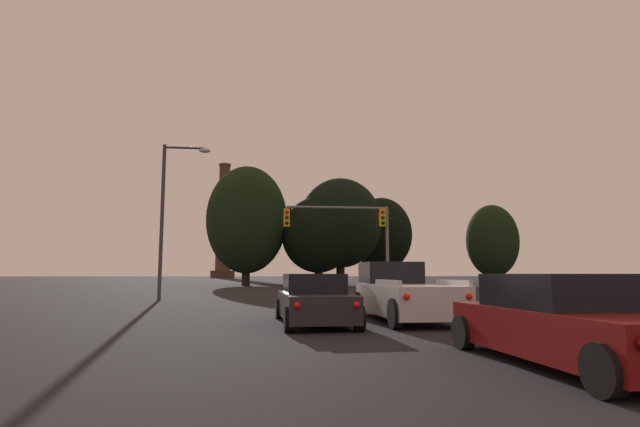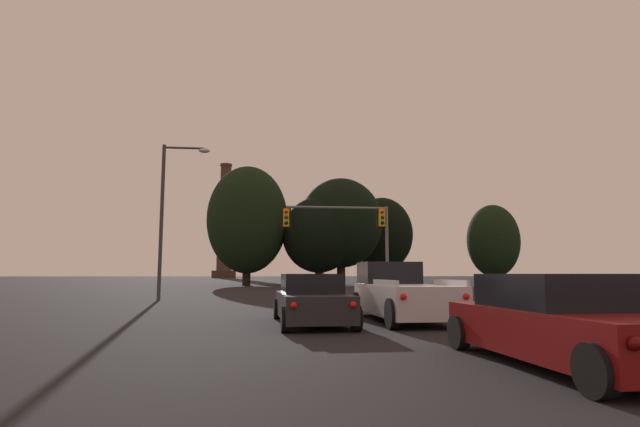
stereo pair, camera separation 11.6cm
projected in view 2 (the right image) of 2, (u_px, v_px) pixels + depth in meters
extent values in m
cube|color=maroon|center=(563.00, 332.00, 7.74)|extent=(1.94, 4.65, 0.70)
cube|color=black|center=(552.00, 291.00, 8.04)|extent=(1.68, 2.25, 0.55)
cylinder|color=black|center=(459.00, 332.00, 9.46)|extent=(0.24, 0.65, 0.64)
cylinder|color=black|center=(545.00, 331.00, 9.70)|extent=(0.24, 0.65, 0.64)
cylinder|color=black|center=(596.00, 371.00, 5.72)|extent=(0.24, 0.65, 0.64)
sphere|color=#500705|center=(634.00, 343.00, 5.37)|extent=(0.17, 0.17, 0.17)
cube|color=#232328|center=(312.00, 306.00, 14.19)|extent=(1.92, 4.65, 0.70)
cube|color=black|center=(311.00, 283.00, 14.49)|extent=(1.68, 2.24, 0.55)
cylinder|color=black|center=(277.00, 309.00, 15.92)|extent=(0.24, 0.65, 0.64)
cylinder|color=black|center=(332.00, 308.00, 16.16)|extent=(0.24, 0.65, 0.64)
cylinder|color=black|center=(286.00, 319.00, 12.18)|extent=(0.24, 0.65, 0.64)
cylinder|color=black|center=(356.00, 318.00, 12.42)|extent=(0.24, 0.65, 0.64)
sphere|color=red|center=(294.00, 305.00, 11.83)|extent=(0.17, 0.17, 0.17)
sphere|color=red|center=(353.00, 305.00, 12.03)|extent=(0.17, 0.17, 0.17)
cube|color=silver|center=(404.00, 299.00, 15.16)|extent=(2.07, 5.43, 0.88)
cube|color=black|center=(388.00, 273.00, 16.99)|extent=(1.86, 1.82, 0.72)
cube|color=silver|center=(385.00, 283.00, 13.75)|extent=(0.13, 2.43, 0.16)
cube|color=silver|center=(450.00, 283.00, 13.98)|extent=(0.13, 2.43, 0.16)
cylinder|color=black|center=(358.00, 304.00, 17.18)|extent=(0.23, 0.80, 0.80)
cylinder|color=black|center=(413.00, 303.00, 17.42)|extent=(0.23, 0.80, 0.80)
cylinder|color=black|center=(392.00, 314.00, 12.85)|extent=(0.23, 0.80, 0.80)
cylinder|color=black|center=(465.00, 313.00, 13.09)|extent=(0.23, 0.80, 0.80)
sphere|color=red|center=(403.00, 297.00, 12.41)|extent=(0.17, 0.17, 0.17)
sphere|color=red|center=(466.00, 297.00, 12.61)|extent=(0.17, 0.17, 0.17)
cylinder|color=slate|center=(323.00, 261.00, 62.52)|extent=(0.18, 0.18, 6.08)
cylinder|color=black|center=(323.00, 285.00, 62.16)|extent=(0.40, 0.40, 0.10)
cube|color=yellow|center=(321.00, 242.00, 62.77)|extent=(0.34, 0.34, 1.04)
cube|color=black|center=(321.00, 242.00, 62.95)|extent=(0.58, 0.03, 1.25)
sphere|color=red|center=(321.00, 239.00, 62.62)|extent=(0.22, 0.22, 0.22)
sphere|color=#352604|center=(321.00, 242.00, 62.58)|extent=(0.22, 0.22, 0.22)
sphere|color=black|center=(321.00, 245.00, 62.54)|extent=(0.22, 0.22, 0.22)
cylinder|color=slate|center=(387.00, 252.00, 29.33)|extent=(0.18, 0.18, 5.40)
cylinder|color=black|center=(388.00, 298.00, 29.01)|extent=(0.40, 0.40, 0.10)
cube|color=yellow|center=(382.00, 218.00, 29.54)|extent=(0.34, 0.34, 1.04)
cube|color=black|center=(381.00, 218.00, 29.72)|extent=(0.58, 0.03, 1.25)
sphere|color=red|center=(382.00, 212.00, 29.39)|extent=(0.22, 0.22, 0.22)
sphere|color=#352604|center=(383.00, 217.00, 29.35)|extent=(0.22, 0.22, 0.22)
sphere|color=black|center=(383.00, 223.00, 29.31)|extent=(0.22, 0.22, 0.22)
cylinder|color=slate|center=(337.00, 208.00, 29.31)|extent=(5.96, 0.14, 0.14)
sphere|color=slate|center=(386.00, 208.00, 29.64)|extent=(0.18, 0.18, 0.18)
cube|color=yellow|center=(286.00, 218.00, 28.90)|extent=(0.34, 0.34, 1.04)
cube|color=black|center=(286.00, 218.00, 29.08)|extent=(0.58, 0.03, 1.25)
sphere|color=red|center=(286.00, 212.00, 28.76)|extent=(0.22, 0.22, 0.22)
sphere|color=#352604|center=(286.00, 217.00, 28.72)|extent=(0.22, 0.22, 0.22)
sphere|color=black|center=(286.00, 223.00, 28.68)|extent=(0.22, 0.22, 0.22)
cylinder|color=#38383A|center=(161.00, 221.00, 27.36)|extent=(0.20, 0.20, 8.60)
cylinder|color=#38383A|center=(184.00, 148.00, 27.99)|extent=(2.20, 0.12, 0.12)
sphere|color=#38383A|center=(164.00, 147.00, 27.86)|extent=(0.20, 0.20, 0.20)
ellipsoid|color=silver|center=(204.00, 151.00, 28.09)|extent=(0.64, 0.36, 0.26)
cylinder|color=#3C2B22|center=(224.00, 274.00, 165.29)|extent=(7.97, 7.97, 2.50)
cylinder|color=#473328|center=(224.00, 252.00, 166.17)|extent=(4.98, 4.98, 12.03)
cylinder|color=#473328|center=(225.00, 217.00, 167.62)|extent=(4.29, 4.29, 12.03)
cylinder|color=#473328|center=(226.00, 181.00, 169.06)|extent=(3.59, 3.59, 12.03)
cylinder|color=#4E382C|center=(226.00, 165.00, 169.75)|extent=(4.02, 4.02, 0.70)
cylinder|color=black|center=(495.00, 276.00, 71.10)|extent=(0.75, 0.75, 2.27)
ellipsoid|color=black|center=(493.00, 241.00, 71.71)|extent=(7.52, 6.77, 10.40)
cylinder|color=black|center=(383.00, 273.00, 70.51)|extent=(0.88, 0.88, 3.13)
ellipsoid|color=black|center=(382.00, 234.00, 71.17)|extent=(8.80, 7.92, 10.49)
cylinder|color=black|center=(319.00, 274.00, 60.59)|extent=(0.89, 0.89, 2.72)
ellipsoid|color=black|center=(319.00, 235.00, 61.17)|extent=(8.93, 8.04, 9.32)
cylinder|color=black|center=(246.00, 273.00, 60.11)|extent=(0.98, 0.98, 3.11)
ellipsoid|color=black|center=(247.00, 219.00, 60.89)|extent=(9.78, 8.80, 13.14)
cylinder|color=black|center=(341.00, 271.00, 62.13)|extent=(1.05, 1.05, 3.60)
ellipsoid|color=black|center=(341.00, 223.00, 62.86)|extent=(10.45, 9.41, 11.31)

